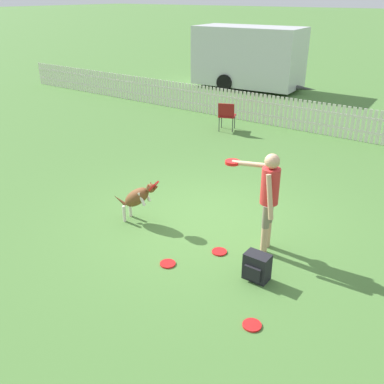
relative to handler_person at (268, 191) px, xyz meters
name	(u,v)px	position (x,y,z in m)	size (l,w,h in m)	color
ground_plane	(210,222)	(-1.18, 0.25, -1.01)	(240.00, 240.00, 0.00)	#4C7A38
handler_person	(268,191)	(0.00, 0.00, 0.00)	(1.04, 0.47, 1.62)	tan
leaping_dog	(138,197)	(-2.23, -0.49, -0.53)	(0.94, 0.42, 0.86)	brown
frisbee_near_handler	(168,264)	(-0.97, -1.25, -1.00)	(0.24, 0.24, 0.02)	red
frisbee_near_dog	(252,325)	(0.71, -1.67, -1.00)	(0.24, 0.24, 0.02)	red
frisbee_midfield	(219,252)	(-0.51, -0.51, -1.00)	(0.24, 0.24, 0.02)	red
backpack_on_grass	(257,267)	(0.29, -0.79, -0.81)	(0.36, 0.27, 0.41)	black
picket_fence	(332,120)	(-1.18, 6.50, -0.55)	(26.67, 0.04, 0.92)	silver
folding_chair_center	(227,114)	(-3.87, 5.18, -0.50)	(0.62, 0.63, 0.85)	#333338
equipment_trailer	(248,56)	(-6.45, 11.06, 0.30)	(5.28, 2.37, 2.50)	silver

